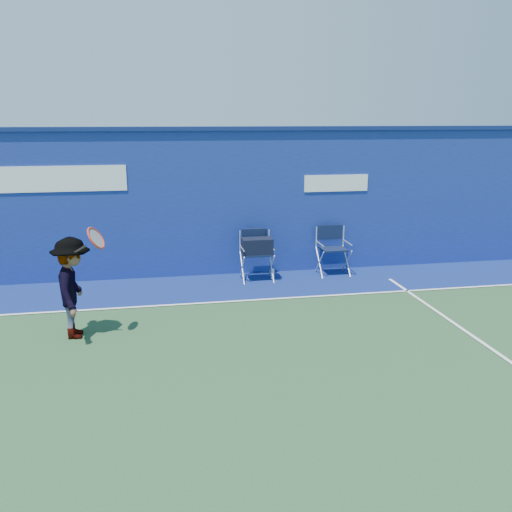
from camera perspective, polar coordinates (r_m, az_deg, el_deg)
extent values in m
plane|color=#274929|center=(6.88, -8.07, -14.02)|extent=(80.00, 80.00, 0.00)
cube|color=navy|center=(11.40, -9.47, 5.32)|extent=(24.00, 0.40, 3.00)
cube|color=navy|center=(11.27, -9.80, 13.07)|extent=(24.00, 0.50, 0.08)
cube|color=white|center=(11.47, -24.85, 7.28)|extent=(4.50, 0.02, 0.50)
cube|color=white|center=(11.75, 8.45, 7.59)|extent=(1.40, 0.02, 0.35)
cube|color=navy|center=(10.67, -9.03, -3.55)|extent=(24.00, 1.80, 0.01)
cube|color=white|center=(9.82, -8.88, -5.11)|extent=(24.00, 0.06, 0.01)
cube|color=#0E1835|center=(11.05, 0.09, 0.22)|extent=(0.54, 0.45, 0.03)
cube|color=silver|center=(11.25, -0.15, 1.64)|extent=(0.61, 0.03, 0.44)
cube|color=#0E1835|center=(11.23, -0.15, 2.09)|extent=(0.54, 0.03, 0.31)
cube|color=black|center=(10.98, 0.12, 1.02)|extent=(0.61, 0.35, 0.33)
cube|color=#0E1835|center=(11.22, -0.15, 2.31)|extent=(0.44, 0.07, 0.24)
cube|color=#0E1835|center=(11.57, 8.16, 0.72)|extent=(0.54, 0.45, 0.03)
cube|color=silver|center=(11.77, 7.80, 2.07)|extent=(0.61, 0.03, 0.44)
cube|color=#0E1835|center=(11.75, 7.81, 2.50)|extent=(0.54, 0.03, 0.31)
cylinder|color=white|center=(11.22, 1.77, -1.90)|extent=(0.07, 0.07, 0.22)
imported|color=#EA4738|center=(8.59, -18.70, -3.20)|extent=(0.61, 1.02, 1.55)
torus|color=red|center=(8.23, -16.50, 1.83)|extent=(0.31, 0.42, 0.33)
cylinder|color=gray|center=(8.23, -16.50, 1.83)|extent=(0.25, 0.35, 0.27)
cylinder|color=black|center=(8.23, -18.40, 0.42)|extent=(0.31, 0.12, 0.21)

